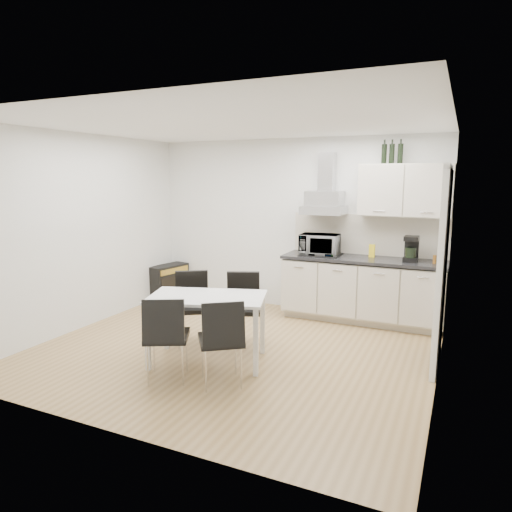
{
  "coord_description": "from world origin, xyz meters",
  "views": [
    {
      "loc": [
        2.39,
        -4.59,
        2.02
      ],
      "look_at": [
        0.17,
        0.27,
        1.1
      ],
      "focal_mm": 32.0,
      "sensor_mm": 36.0,
      "label": 1
    }
  ],
  "objects_px": {
    "guitar_amp": "(169,281)",
    "chair_near_right": "(221,341)",
    "dining_table": "(207,304)",
    "kitchenette": "(366,264)",
    "chair_near_left": "(167,337)",
    "floor_speaker": "(252,295)",
    "chair_far_left": "(192,309)",
    "chair_far_right": "(243,310)"
  },
  "relations": [
    {
      "from": "kitchenette",
      "to": "chair_far_right",
      "type": "height_order",
      "value": "kitchenette"
    },
    {
      "from": "dining_table",
      "to": "chair_far_right",
      "type": "distance_m",
      "value": 0.66
    },
    {
      "from": "guitar_amp",
      "to": "chair_near_right",
      "type": "bearing_deg",
      "value": -34.42
    },
    {
      "from": "chair_far_left",
      "to": "chair_near_left",
      "type": "bearing_deg",
      "value": 75.1
    },
    {
      "from": "chair_far_left",
      "to": "floor_speaker",
      "type": "bearing_deg",
      "value": -119.97
    },
    {
      "from": "chair_near_left",
      "to": "floor_speaker",
      "type": "height_order",
      "value": "chair_near_left"
    },
    {
      "from": "dining_table",
      "to": "chair_near_right",
      "type": "xyz_separation_m",
      "value": [
        0.4,
        -0.42,
        -0.22
      ]
    },
    {
      "from": "kitchenette",
      "to": "chair_near_right",
      "type": "bearing_deg",
      "value": -108.73
    },
    {
      "from": "dining_table",
      "to": "floor_speaker",
      "type": "bearing_deg",
      "value": 86.01
    },
    {
      "from": "chair_near_right",
      "to": "floor_speaker",
      "type": "distance_m",
      "value": 2.93
    },
    {
      "from": "chair_far_left",
      "to": "guitar_amp",
      "type": "bearing_deg",
      "value": -80.44
    },
    {
      "from": "kitchenette",
      "to": "chair_near_left",
      "type": "bearing_deg",
      "value": -117.55
    },
    {
      "from": "chair_far_right",
      "to": "kitchenette",
      "type": "bearing_deg",
      "value": -149.69
    },
    {
      "from": "dining_table",
      "to": "chair_far_right",
      "type": "height_order",
      "value": "chair_far_right"
    },
    {
      "from": "chair_far_left",
      "to": "chair_far_right",
      "type": "xyz_separation_m",
      "value": [
        0.59,
        0.2,
        0.0
      ]
    },
    {
      "from": "chair_far_right",
      "to": "floor_speaker",
      "type": "relative_size",
      "value": 3.09
    },
    {
      "from": "kitchenette",
      "to": "floor_speaker",
      "type": "relative_size",
      "value": 8.86
    },
    {
      "from": "chair_far_left",
      "to": "floor_speaker",
      "type": "xyz_separation_m",
      "value": [
        -0.1,
        1.93,
        -0.3
      ]
    },
    {
      "from": "chair_near_left",
      "to": "floor_speaker",
      "type": "distance_m",
      "value": 2.93
    },
    {
      "from": "guitar_amp",
      "to": "floor_speaker",
      "type": "relative_size",
      "value": 2.55
    },
    {
      "from": "dining_table",
      "to": "chair_near_left",
      "type": "xyz_separation_m",
      "value": [
        -0.14,
        -0.56,
        -0.22
      ]
    },
    {
      "from": "kitchenette",
      "to": "chair_far_right",
      "type": "xyz_separation_m",
      "value": [
        -1.15,
        -1.56,
        -0.39
      ]
    },
    {
      "from": "dining_table",
      "to": "chair_near_left",
      "type": "bearing_deg",
      "value": -121.48
    },
    {
      "from": "dining_table",
      "to": "guitar_amp",
      "type": "relative_size",
      "value": 1.94
    },
    {
      "from": "chair_far_left",
      "to": "chair_near_right",
      "type": "relative_size",
      "value": 1.0
    },
    {
      "from": "chair_far_left",
      "to": "chair_far_right",
      "type": "distance_m",
      "value": 0.62
    },
    {
      "from": "chair_far_right",
      "to": "chair_near_right",
      "type": "bearing_deg",
      "value": 81.32
    },
    {
      "from": "floor_speaker",
      "to": "chair_far_left",
      "type": "bearing_deg",
      "value": -66.81
    },
    {
      "from": "chair_near_left",
      "to": "chair_near_right",
      "type": "bearing_deg",
      "value": -13.23
    },
    {
      "from": "kitchenette",
      "to": "floor_speaker",
      "type": "bearing_deg",
      "value": 174.85
    },
    {
      "from": "guitar_amp",
      "to": "chair_far_right",
      "type": "bearing_deg",
      "value": -22.93
    },
    {
      "from": "kitchenette",
      "to": "chair_far_left",
      "type": "distance_m",
      "value": 2.5
    },
    {
      "from": "chair_near_right",
      "to": "floor_speaker",
      "type": "height_order",
      "value": "chair_near_right"
    },
    {
      "from": "guitar_amp",
      "to": "chair_far_left",
      "type": "bearing_deg",
      "value": -35.61
    },
    {
      "from": "chair_near_left",
      "to": "kitchenette",
      "type": "bearing_deg",
      "value": 35.38
    },
    {
      "from": "chair_far_left",
      "to": "chair_near_right",
      "type": "distance_m",
      "value": 1.19
    },
    {
      "from": "chair_near_right",
      "to": "chair_far_right",
      "type": "bearing_deg",
      "value": 68.46
    },
    {
      "from": "chair_far_right",
      "to": "chair_near_right",
      "type": "relative_size",
      "value": 1.0
    },
    {
      "from": "guitar_amp",
      "to": "floor_speaker",
      "type": "bearing_deg",
      "value": 21.78
    },
    {
      "from": "kitchenette",
      "to": "chair_far_right",
      "type": "relative_size",
      "value": 2.86
    },
    {
      "from": "dining_table",
      "to": "floor_speaker",
      "type": "xyz_separation_m",
      "value": [
        -0.55,
        2.33,
        -0.51
      ]
    },
    {
      "from": "chair_far_left",
      "to": "guitar_amp",
      "type": "relative_size",
      "value": 1.21
    }
  ]
}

